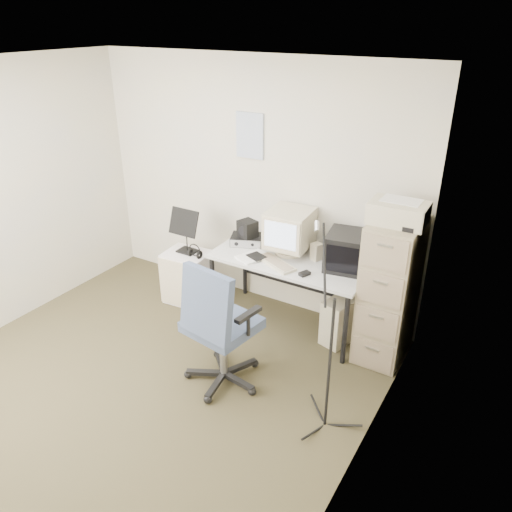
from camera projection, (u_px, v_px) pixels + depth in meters
The scene contains 22 objects.
floor at pixel (142, 386), 4.19m from camera, with size 3.60×3.60×0.01m, color #423B23.
ceiling at pixel (102, 70), 3.09m from camera, with size 3.60×3.60×0.01m, color white.
wall_back at pixel (252, 185), 5.03m from camera, with size 3.60×0.02×2.50m, color beige.
wall_right at pixel (360, 322), 2.81m from camera, with size 0.02×3.60×2.50m, color beige.
wall_calendar at pixel (250, 136), 4.81m from camera, with size 0.30×0.02×0.44m, color white.
filing_cabinet at pixel (389, 291), 4.32m from camera, with size 0.40×0.60×1.30m, color gray.
printer at pixel (398, 213), 3.96m from camera, with size 0.45×0.31×0.17m, color beige.
desk at pixel (289, 292), 4.86m from camera, with size 1.50×0.70×0.73m, color silver.
crt_monitor at pixel (290, 232), 4.72m from camera, with size 0.39×0.42×0.44m, color beige.
crt_tv at pixel (348, 251), 4.47m from camera, with size 0.37×0.39×0.33m, color black.
desk_speaker at pixel (316, 252), 4.65m from camera, with size 0.09×0.09×0.16m, color beige.
keyboard at pixel (276, 263), 4.59m from camera, with size 0.43×0.15×0.02m, color beige.
mouse at pixel (305, 274), 4.40m from camera, with size 0.06×0.10×0.03m, color black.
radio_receiver at pixel (247, 240), 4.99m from camera, with size 0.31×0.22×0.09m, color black.
radio_speaker at pixel (248, 229), 4.92m from camera, with size 0.16×0.15×0.16m, color black.
papers at pixel (253, 257), 4.72m from camera, with size 0.21×0.28×0.02m, color white.
pc_tower at pixel (344, 318), 4.71m from camera, with size 0.21×0.48×0.45m, color beige.
office_chair at pixel (222, 322), 4.01m from camera, with size 0.66×0.66×1.15m, color #36425C.
side_cart at pixel (188, 277), 5.32m from camera, with size 0.46×0.37×0.57m, color silver.
music_stand at pixel (186, 230), 5.11m from camera, with size 0.33×0.18×0.48m, color black.
headphones at pixel (195, 253), 5.08m from camera, with size 0.15×0.15×0.03m, color black.
mic_stand at pixel (331, 346), 3.48m from camera, with size 0.02×0.02×1.45m, color black.
Camera 1 is at (2.51, -2.33, 2.82)m, focal length 35.00 mm.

